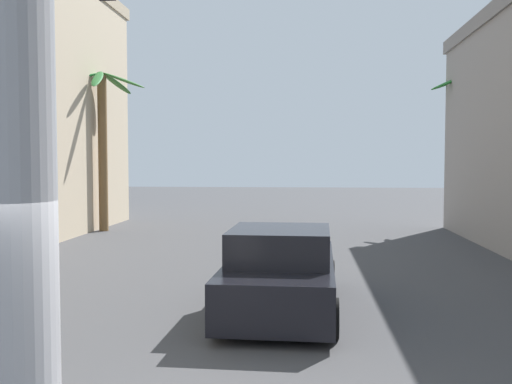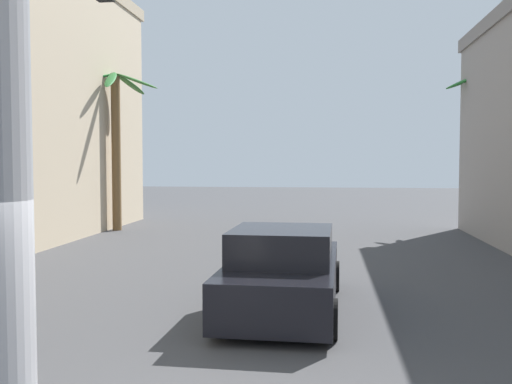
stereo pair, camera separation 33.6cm
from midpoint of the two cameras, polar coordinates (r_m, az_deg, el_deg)
ground_plane at (r=14.70m, az=1.08°, el=-7.73°), size 90.70×90.70×0.00m
car_lead at (r=10.65m, az=1.61°, el=-8.07°), size 2.15×4.84×1.56m
palm_tree_far_right at (r=24.46m, az=19.74°, el=6.52°), size 2.69×2.71×6.24m
palm_tree_far_left at (r=23.32m, az=-15.52°, el=5.98°), size 3.28×3.35×6.32m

